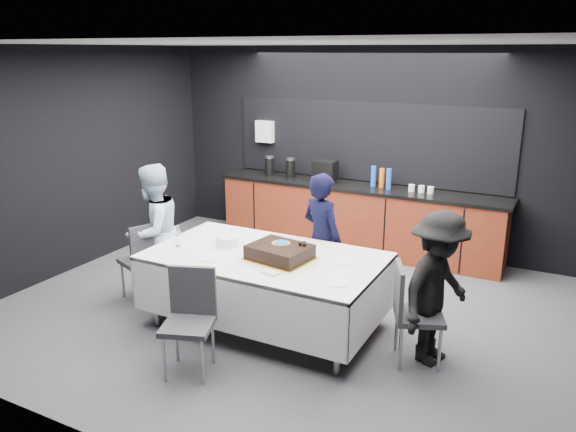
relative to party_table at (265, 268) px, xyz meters
The scene contains 18 objects.
ground 0.76m from the party_table, 90.00° to the left, with size 6.00×6.00×0.00m, color #48484D.
room_shell 1.28m from the party_table, 90.00° to the left, with size 6.04×5.04×2.82m.
kitchenette 2.62m from the party_table, 90.35° to the left, with size 4.10×0.64×2.05m.
party_table is the anchor object (origin of this frame).
cake_assembly 0.29m from the party_table, 13.57° to the right, with size 0.67×0.57×0.18m.
plate_stack 0.52m from the party_table, behind, with size 0.24×0.24×0.10m, color white.
loose_plate_near 0.57m from the party_table, 140.99° to the right, with size 0.22×0.22×0.01m, color white.
loose_plate_right_a 0.77m from the party_table, 11.65° to the left, with size 0.21×0.21×0.01m, color white.
loose_plate_right_b 0.97m from the party_table, 19.37° to the right, with size 0.22×0.22×0.01m, color white.
loose_plate_far 0.52m from the party_table, 74.74° to the left, with size 0.19×0.19×0.01m, color white.
fork_pile 0.52m from the party_table, 54.38° to the right, with size 0.15×0.10×0.02m, color white.
champagne_flute 0.99m from the party_table, 167.72° to the right, with size 0.06×0.06×0.22m.
chair_left 1.50m from the party_table, behind, with size 0.55×0.55×0.92m.
chair_right 1.49m from the party_table, ahead, with size 0.55×0.55×0.92m.
chair_near 1.01m from the party_table, 100.84° to the right, with size 0.54×0.54×0.92m.
person_center 0.83m from the party_table, 70.61° to the left, with size 0.54×0.36×1.49m, color black.
person_left 1.49m from the party_table, behind, with size 0.75×0.58×1.54m, color silver.
person_right 1.69m from the party_table, ahead, with size 0.92×0.53×1.42m, color black.
Camera 1 is at (2.62, -4.95, 2.74)m, focal length 35.00 mm.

